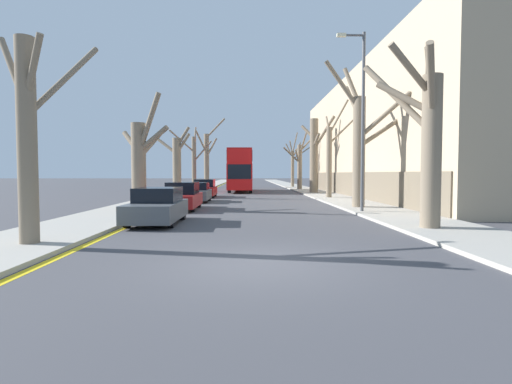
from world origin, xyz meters
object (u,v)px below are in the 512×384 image
(street_tree_left_2, at_px, (177,165))
(parked_car_0, at_px, (157,206))
(lamp_post, at_px, (361,114))
(parked_car_3, at_px, (205,189))
(street_tree_left_3, at_px, (194,161))
(street_tree_right_2, at_px, (330,157))
(street_tree_left_0, at_px, (29,133))
(street_tree_right_1, at_px, (360,142))
(street_tree_right_0, at_px, (427,138))
(parked_car_1, at_px, (182,197))
(street_tree_right_5, at_px, (293,164))
(street_tree_left_1, at_px, (140,160))
(street_tree_left_4, at_px, (207,158))
(double_decker_bus, at_px, (240,168))
(street_tree_right_4, at_px, (300,164))
(street_tree_right_3, at_px, (314,154))
(parked_car_2, at_px, (196,193))

(street_tree_left_2, bearing_deg, parked_car_0, -82.68)
(lamp_post, bearing_deg, parked_car_3, 123.60)
(street_tree_left_3, bearing_deg, street_tree_right_2, -46.54)
(street_tree_left_0, bearing_deg, street_tree_right_1, 43.12)
(street_tree_left_0, bearing_deg, lamp_post, 37.55)
(street_tree_left_2, bearing_deg, street_tree_right_0, -57.82)
(street_tree_left_3, xyz_separation_m, parked_car_1, (2.32, -22.02, -2.65))
(street_tree_right_5, relative_size, parked_car_0, 1.76)
(street_tree_right_2, relative_size, parked_car_0, 1.78)
(street_tree_left_1, bearing_deg, street_tree_left_4, 89.76)
(street_tree_left_0, relative_size, street_tree_left_4, 0.62)
(street_tree_left_0, height_order, parked_car_3, street_tree_left_0)
(double_decker_bus, height_order, parked_car_1, double_decker_bus)
(street_tree_right_5, bearing_deg, street_tree_right_2, -89.94)
(street_tree_left_2, height_order, parked_car_3, street_tree_left_2)
(street_tree_left_4, distance_m, lamp_post, 37.45)
(street_tree_left_4, distance_m, street_tree_right_5, 12.01)
(street_tree_right_1, distance_m, lamp_post, 2.84)
(street_tree_left_0, xyz_separation_m, street_tree_right_2, (12.20, 20.11, 0.17))
(street_tree_right_5, bearing_deg, street_tree_right_0, -90.41)
(street_tree_left_1, distance_m, street_tree_right_4, 28.56)
(street_tree_right_1, relative_size, parked_car_3, 1.93)
(street_tree_right_4, bearing_deg, parked_car_1, -110.88)
(street_tree_left_1, relative_size, parked_car_3, 1.46)
(street_tree_left_4, xyz_separation_m, parked_car_1, (2.02, -33.38, -3.44))
(street_tree_right_4, height_order, lamp_post, lamp_post)
(street_tree_left_1, distance_m, parked_car_0, 6.42)
(parked_car_0, distance_m, lamp_post, 10.67)
(parked_car_3, bearing_deg, street_tree_right_0, -63.86)
(street_tree_right_1, bearing_deg, street_tree_right_3, 89.17)
(street_tree_left_1, distance_m, lamp_post, 11.66)
(street_tree_right_0, height_order, parked_car_2, street_tree_right_0)
(street_tree_left_3, xyz_separation_m, street_tree_right_0, (11.97, -30.36, -0.18))
(street_tree_left_4, relative_size, street_tree_right_1, 1.18)
(street_tree_left_0, distance_m, street_tree_right_5, 46.45)
(street_tree_left_0, xyz_separation_m, double_decker_bus, (5.01, 32.57, -0.53))
(street_tree_left_0, xyz_separation_m, street_tree_left_3, (-0.10, 33.09, 0.31))
(street_tree_right_5, relative_size, parked_car_1, 1.70)
(parked_car_0, xyz_separation_m, parked_car_3, (-0.00, 17.36, 0.03))
(street_tree_right_2, relative_size, double_decker_bus, 0.69)
(street_tree_right_3, height_order, parked_car_0, street_tree_right_3)
(street_tree_left_4, relative_size, parked_car_0, 2.25)
(street_tree_right_0, bearing_deg, parked_car_3, 116.14)
(double_decker_bus, relative_size, parked_car_0, 2.60)
(street_tree_left_0, bearing_deg, street_tree_right_2, 58.76)
(street_tree_left_3, distance_m, parked_car_3, 11.27)
(street_tree_left_3, bearing_deg, street_tree_left_2, -88.94)
(parked_car_2, bearing_deg, street_tree_left_4, 94.21)
(street_tree_left_0, relative_size, double_decker_bus, 0.54)
(parked_car_3, bearing_deg, street_tree_left_0, -95.65)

